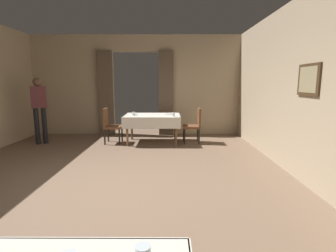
{
  "coord_description": "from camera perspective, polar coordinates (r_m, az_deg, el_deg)",
  "views": [
    {
      "loc": [
        1.02,
        -3.73,
        1.59
      ],
      "look_at": [
        0.99,
        0.27,
        0.91
      ],
      "focal_mm": 27.31,
      "sensor_mm": 36.0,
      "label": 1
    }
  ],
  "objects": [
    {
      "name": "wall_right",
      "position": [
        4.32,
        30.93,
        7.12
      ],
      "size": [
        0.16,
        8.4,
        3.0
      ],
      "color": "tan",
      "rests_on": "ground"
    },
    {
      "name": "dining_table_mid",
      "position": [
        6.77,
        -3.49,
        1.74
      ],
      "size": [
        1.46,
        1.03,
        0.75
      ],
      "color": "brown",
      "rests_on": "ground"
    },
    {
      "name": "person_waiter_by_doorway",
      "position": [
        7.39,
        -26.83,
        4.22
      ],
      "size": [
        0.42,
        0.36,
        1.72
      ],
      "color": "black",
      "rests_on": "ground"
    },
    {
      "name": "chair_mid_left",
      "position": [
        6.9,
        -12.8,
        0.44
      ],
      "size": [
        0.44,
        0.44,
        0.93
      ],
      "color": "black",
      "rests_on": "ground"
    },
    {
      "name": "glass_mid_b",
      "position": [
        6.68,
        -7.71,
        2.76
      ],
      "size": [
        0.07,
        0.07,
        0.1
      ],
      "primitive_type": "cylinder",
      "color": "silver",
      "rests_on": "dining_table_mid"
    },
    {
      "name": "ground",
      "position": [
        4.18,
        -14.14,
        -13.0
      ],
      "size": [
        10.08,
        10.08,
        0.0
      ],
      "primitive_type": "plane",
      "color": "#7A604C"
    },
    {
      "name": "wall_back",
      "position": [
        7.98,
        -7.09,
        9.03
      ],
      "size": [
        6.4,
        0.27,
        3.0
      ],
      "color": "tan",
      "rests_on": "ground"
    },
    {
      "name": "plate_mid_d",
      "position": [
        6.92,
        0.06,
        2.72
      ],
      "size": [
        0.23,
        0.23,
        0.01
      ],
      "primitive_type": "cylinder",
      "color": "white",
      "rests_on": "dining_table_mid"
    },
    {
      "name": "plate_mid_c",
      "position": [
        6.98,
        -7.56,
        2.7
      ],
      "size": [
        0.2,
        0.2,
        0.01
      ],
      "primitive_type": "cylinder",
      "color": "white",
      "rests_on": "dining_table_mid"
    },
    {
      "name": "chair_mid_right",
      "position": [
        6.81,
        5.94,
        0.51
      ],
      "size": [
        0.44,
        0.44,
        0.93
      ],
      "color": "black",
      "rests_on": "ground"
    },
    {
      "name": "glass_mid_a",
      "position": [
        6.47,
        1.24,
        2.62
      ],
      "size": [
        0.07,
        0.07,
        0.1
      ],
      "primitive_type": "cylinder",
      "color": "silver",
      "rests_on": "dining_table_mid"
    }
  ]
}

